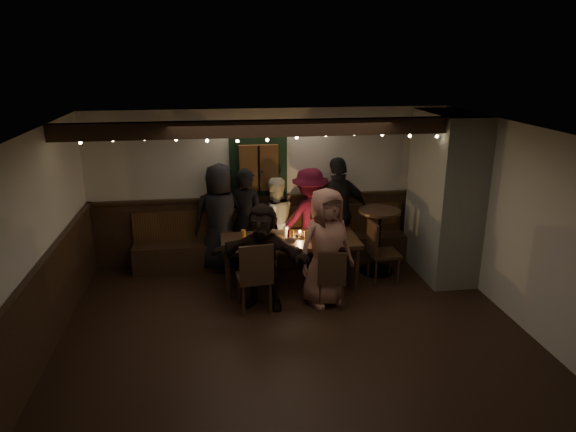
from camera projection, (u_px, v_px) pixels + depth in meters
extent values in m
cube|color=black|center=(293.00, 330.00, 6.70)|extent=(6.00, 5.00, 0.01)
cube|color=black|center=(293.00, 130.00, 5.90)|extent=(6.00, 5.00, 0.01)
cube|color=beige|center=(270.00, 186.00, 8.66)|extent=(6.00, 0.01, 2.60)
cube|color=beige|center=(35.00, 250.00, 5.89)|extent=(0.01, 5.00, 2.60)
cube|color=beige|center=(519.00, 225.00, 6.71)|extent=(0.01, 5.00, 2.60)
cube|color=black|center=(271.00, 229.00, 8.86)|extent=(6.00, 0.05, 1.10)
cube|color=black|center=(47.00, 308.00, 6.12)|extent=(0.05, 5.00, 1.10)
cube|color=gray|center=(444.00, 196.00, 8.08)|extent=(0.70, 1.40, 2.60)
cube|color=black|center=(273.00, 251.00, 8.73)|extent=(4.60, 0.45, 0.45)
cube|color=#3A2612|center=(271.00, 222.00, 8.75)|extent=(4.60, 0.06, 0.50)
cube|color=black|center=(258.00, 167.00, 8.46)|extent=(0.95, 0.04, 1.00)
cube|color=#3A2612|center=(259.00, 168.00, 8.41)|extent=(0.64, 0.12, 0.76)
cube|color=black|center=(282.00, 128.00, 6.88)|extent=(6.00, 0.16, 0.22)
sphere|color=#FFE599|center=(80.00, 143.00, 6.54)|extent=(0.04, 0.04, 0.04)
sphere|color=#FFE599|center=(113.00, 140.00, 6.59)|extent=(0.04, 0.04, 0.04)
sphere|color=#FFE599|center=(145.00, 139.00, 6.64)|extent=(0.04, 0.04, 0.04)
sphere|color=#FFE599|center=(176.00, 139.00, 6.70)|extent=(0.04, 0.04, 0.04)
sphere|color=#FFE599|center=(207.00, 141.00, 6.77)|extent=(0.04, 0.04, 0.04)
sphere|color=#FFE599|center=(237.00, 141.00, 6.83)|extent=(0.04, 0.04, 0.04)
sphere|color=#FFE599|center=(267.00, 140.00, 6.88)|extent=(0.04, 0.04, 0.04)
sphere|color=#FFE599|center=(297.00, 138.00, 6.93)|extent=(0.04, 0.04, 0.04)
sphere|color=#FFE599|center=(326.00, 135.00, 6.97)|extent=(0.04, 0.04, 0.04)
sphere|color=#FFE599|center=(354.00, 134.00, 7.03)|extent=(0.04, 0.04, 0.04)
sphere|color=#FFE599|center=(382.00, 135.00, 7.09)|extent=(0.04, 0.04, 0.04)
sphere|color=#FFE599|center=(410.00, 136.00, 7.15)|extent=(0.04, 0.04, 0.04)
sphere|color=#FFE599|center=(437.00, 136.00, 7.21)|extent=(0.04, 0.04, 0.04)
sphere|color=#FFE599|center=(464.00, 135.00, 7.26)|extent=(0.04, 0.04, 0.04)
cube|color=black|center=(290.00, 241.00, 7.82)|extent=(2.09, 0.89, 0.06)
cylinder|color=black|center=(228.00, 277.00, 7.46)|extent=(0.07, 0.07, 0.69)
cylinder|color=black|center=(227.00, 258.00, 8.15)|extent=(0.07, 0.07, 0.69)
cylinder|color=black|center=(357.00, 269.00, 7.72)|extent=(0.07, 0.07, 0.69)
cylinder|color=black|center=(345.00, 251.00, 8.41)|extent=(0.07, 0.07, 0.69)
cylinder|color=#BF7226|center=(243.00, 234.00, 7.81)|extent=(0.07, 0.07, 0.14)
cylinder|color=#BF7226|center=(261.00, 242.00, 7.49)|extent=(0.07, 0.07, 0.14)
cylinder|color=silver|center=(286.00, 231.00, 7.97)|extent=(0.07, 0.07, 0.14)
cylinder|color=#BF7226|center=(306.00, 235.00, 7.78)|extent=(0.07, 0.07, 0.14)
cylinder|color=silver|center=(320.00, 229.00, 8.03)|extent=(0.07, 0.07, 0.14)
cylinder|color=#BF7226|center=(342.00, 236.00, 7.76)|extent=(0.07, 0.07, 0.14)
cylinder|color=white|center=(252.00, 248.00, 7.45)|extent=(0.26, 0.26, 0.01)
cube|color=#B2B2B7|center=(290.00, 239.00, 7.76)|extent=(0.16, 0.10, 0.05)
cylinder|color=#990C0C|center=(288.00, 235.00, 7.74)|extent=(0.04, 0.04, 0.16)
cylinder|color=gold|center=(292.00, 235.00, 7.75)|extent=(0.04, 0.04, 0.16)
cylinder|color=silver|center=(300.00, 235.00, 7.87)|extent=(0.05, 0.05, 0.08)
sphere|color=#FFB24C|center=(300.00, 231.00, 7.85)|extent=(0.03, 0.03, 0.03)
cube|color=black|center=(254.00, 278.00, 7.12)|extent=(0.51, 0.51, 0.04)
cube|color=black|center=(257.00, 264.00, 6.84)|extent=(0.47, 0.09, 0.53)
cylinder|color=black|center=(265.00, 287.00, 7.41)|extent=(0.04, 0.04, 0.45)
cylinder|color=black|center=(270.00, 298.00, 7.07)|extent=(0.04, 0.04, 0.45)
cylinder|color=black|center=(239.00, 289.00, 7.33)|extent=(0.04, 0.04, 0.45)
cylinder|color=black|center=(243.00, 301.00, 6.98)|extent=(0.04, 0.04, 0.45)
cube|color=black|center=(331.00, 279.00, 7.25)|extent=(0.46, 0.46, 0.04)
cube|color=black|center=(332.00, 268.00, 7.01)|extent=(0.39, 0.12, 0.45)
cylinder|color=black|center=(342.00, 288.00, 7.46)|extent=(0.03, 0.03, 0.38)
cylinder|color=black|center=(343.00, 298.00, 7.16)|extent=(0.03, 0.03, 0.38)
cylinder|color=black|center=(320.00, 287.00, 7.48)|extent=(0.03, 0.03, 0.38)
cylinder|color=black|center=(320.00, 297.00, 7.18)|extent=(0.03, 0.03, 0.38)
cube|color=black|center=(384.00, 254.00, 8.02)|extent=(0.46, 0.46, 0.04)
cube|color=black|center=(372.00, 238.00, 7.90)|extent=(0.06, 0.45, 0.51)
cylinder|color=black|center=(398.00, 271.00, 7.95)|extent=(0.04, 0.04, 0.44)
cylinder|color=black|center=(376.00, 273.00, 7.89)|extent=(0.04, 0.04, 0.44)
cylinder|color=black|center=(390.00, 262.00, 8.29)|extent=(0.04, 0.04, 0.44)
cylinder|color=black|center=(368.00, 264.00, 8.23)|extent=(0.04, 0.04, 0.44)
cylinder|color=black|center=(376.00, 271.00, 8.48)|extent=(0.54, 0.54, 0.03)
cylinder|color=black|center=(378.00, 242.00, 8.32)|extent=(0.07, 0.07, 1.05)
cylinder|color=black|center=(380.00, 211.00, 8.16)|extent=(0.67, 0.67, 0.04)
imported|color=black|center=(220.00, 218.00, 8.33)|extent=(0.91, 0.62, 1.79)
imported|color=black|center=(246.00, 220.00, 8.36)|extent=(0.74, 0.64, 1.72)
imported|color=beige|center=(274.00, 222.00, 8.51)|extent=(0.85, 0.73, 1.53)
imported|color=#42091A|center=(310.00, 218.00, 8.49)|extent=(1.22, 0.91, 1.68)
imported|color=black|center=(338.00, 213.00, 8.48)|extent=(1.16, 0.69, 1.85)
imported|color=black|center=(263.00, 257.00, 7.10)|extent=(1.47, 0.94, 1.52)
imported|color=#9D6858|center=(326.00, 247.00, 7.18)|extent=(0.97, 0.79, 1.71)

